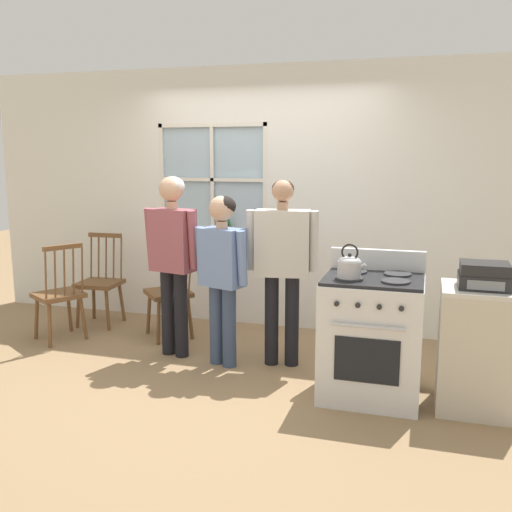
# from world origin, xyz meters

# --- Properties ---
(ground_plane) EXTENTS (16.00, 16.00, 0.00)m
(ground_plane) POSITION_xyz_m (0.00, 0.00, 0.00)
(ground_plane) COLOR #937551
(wall_back) EXTENTS (6.40, 0.16, 2.70)m
(wall_back) POSITION_xyz_m (0.03, 1.40, 1.34)
(wall_back) COLOR silver
(wall_back) RESTS_ON ground_plane
(chair_by_window) EXTENTS (0.56, 0.57, 0.97)m
(chair_by_window) POSITION_xyz_m (-1.77, 0.31, 0.45)
(chair_by_window) COLOR brown
(chair_by_window) RESTS_ON ground_plane
(chair_near_wall) EXTENTS (0.58, 0.58, 0.97)m
(chair_near_wall) POSITION_xyz_m (-0.78, 0.72, 0.45)
(chair_near_wall) COLOR brown
(chair_near_wall) RESTS_ON ground_plane
(chair_center_cluster) EXTENTS (0.44, 0.42, 0.97)m
(chair_center_cluster) POSITION_xyz_m (-1.68, 0.89, 0.45)
(chair_center_cluster) COLOR brown
(chair_center_cluster) RESTS_ON ground_plane
(person_elderly_left) EXTENTS (0.55, 0.29, 1.62)m
(person_elderly_left) POSITION_xyz_m (-0.51, 0.24, 1.00)
(person_elderly_left) COLOR black
(person_elderly_left) RESTS_ON ground_plane
(person_teen_center) EXTENTS (0.53, 0.31, 1.47)m
(person_teen_center) POSITION_xyz_m (-0.01, 0.14, 0.90)
(person_teen_center) COLOR #384766
(person_teen_center) RESTS_ON ground_plane
(person_adult_right) EXTENTS (0.62, 0.28, 1.61)m
(person_adult_right) POSITION_xyz_m (0.48, 0.29, 0.97)
(person_adult_right) COLOR black
(person_adult_right) RESTS_ON ground_plane
(stove) EXTENTS (0.73, 0.68, 1.08)m
(stove) POSITION_xyz_m (1.28, -0.15, 0.47)
(stove) COLOR silver
(stove) RESTS_ON ground_plane
(kettle) EXTENTS (0.21, 0.17, 0.25)m
(kettle) POSITION_xyz_m (1.12, -0.28, 1.02)
(kettle) COLOR #B7B7BC
(kettle) RESTS_ON stove
(potted_plant) EXTENTS (0.13, 0.13, 0.33)m
(potted_plant) POSITION_xyz_m (-0.39, 1.31, 1.05)
(potted_plant) COLOR #935B3D
(potted_plant) RESTS_ON wall_back
(side_counter) EXTENTS (0.55, 0.50, 0.90)m
(side_counter) POSITION_xyz_m (2.04, -0.16, 0.45)
(side_counter) COLOR beige
(side_counter) RESTS_ON ground_plane
(stereo) EXTENTS (0.34, 0.29, 0.18)m
(stereo) POSITION_xyz_m (2.04, -0.18, 0.99)
(stereo) COLOR #232326
(stereo) RESTS_ON side_counter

